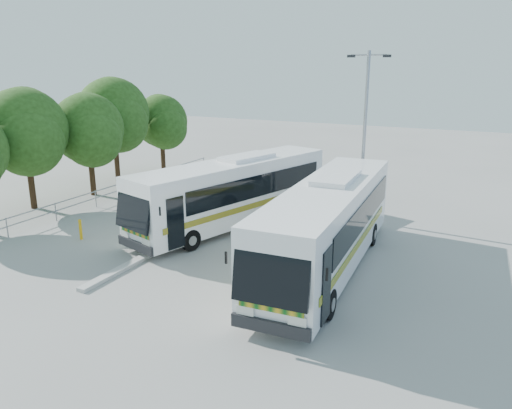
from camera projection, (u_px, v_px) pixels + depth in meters
The scene contains 11 objects.
ground at pixel (216, 250), 22.71m from camera, with size 100.00×100.00×0.00m, color #979792.
kerb_divider at pixel (197, 229), 25.40m from camera, with size 0.40×16.00×0.15m, color #B2B2AD.
railing at pixel (107, 191), 30.21m from camera, with size 0.06×22.00×1.00m.
tree_far_b at pixel (26, 130), 28.03m from camera, with size 5.33×5.03×6.96m.
tree_far_c at pixel (89, 129), 31.10m from camera, with size 4.97×4.69×6.49m.
tree_far_d at pixel (114, 114), 34.65m from camera, with size 5.62×5.30×7.33m.
tree_far_e at pixel (162, 121), 38.50m from camera, with size 4.54×4.28×5.92m.
coach_main at pixel (233, 191), 25.66m from camera, with size 5.80×12.47×3.41m.
coach_adjacent at pixel (328, 224), 20.15m from camera, with size 3.27×12.89×3.54m.
lamppost at pixel (365, 130), 25.74m from camera, with size 2.16×0.35×8.83m.
bollard at pixel (81, 230), 23.98m from camera, with size 0.14×0.14×1.00m, color #DE9F0D.
Camera 1 is at (11.04, -18.29, 8.20)m, focal length 35.00 mm.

